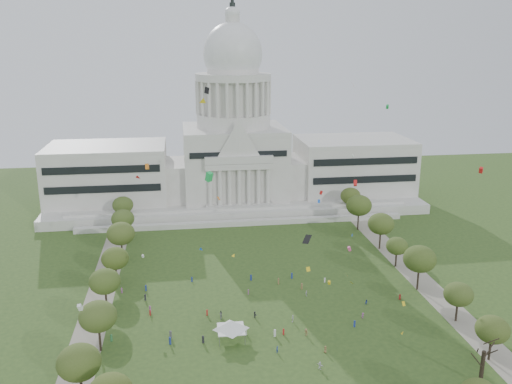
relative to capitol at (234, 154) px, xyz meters
The scene contains 33 objects.
ground 115.76m from the capitol, 90.00° to the right, with size 400.00×400.00×0.00m, color #304A1E.
capitol is the anchor object (origin of this frame).
path_left 98.93m from the capitol, 119.87° to the right, with size 8.00×160.00×0.04m, color gray.
path_right 98.93m from the capitol, 60.13° to the right, with size 8.00×160.00×0.04m, color gray.
row_tree_l_0 143.26m from the capitol, 108.50° to the right, with size 8.85×8.85×12.59m.
row_tree_r_0 141.31m from the capitol, 71.35° to the right, with size 7.67×7.67×10.91m.
row_tree_l_1 125.32m from the capitol, 110.71° to the right, with size 8.86×8.86×12.59m.
row_tree_r_1 125.12m from the capitol, 68.16° to the right, with size 7.58×7.58×10.78m.
row_tree_l_2 107.19m from the capitol, 115.07° to the right, with size 8.42×8.42×11.97m.
row_tree_r_2 106.56m from the capitol, 65.33° to the right, with size 9.55×9.55×13.58m.
row_tree_l_3 92.14m from the capitol, 118.96° to the right, with size 8.12×8.12×11.55m.
row_tree_r_3 91.98m from the capitol, 60.70° to the right, with size 7.01×7.01×9.98m.
row_tree_l_4 76.50m from the capitol, 125.78° to the right, with size 9.29×9.29×13.21m.
row_tree_r_4 78.81m from the capitol, 54.84° to the right, with size 9.19×9.19×13.06m.
row_tree_l_5 63.64m from the capitol, 136.72° to the right, with size 8.33×8.33×11.85m.
row_tree_r_5 62.67m from the capitol, 44.94° to the right, with size 9.82×9.82×13.96m.
row_tree_l_6 54.69m from the capitol, 152.45° to the right, with size 8.19×8.19×11.64m.
row_tree_r_6 54.32m from the capitol, 28.99° to the right, with size 8.42×8.42×11.97m.
big_bare_tree 147.23m from the capitol, 74.98° to the right, with size 6.00×5.00×12.80m.
event_tent 118.17m from the capitol, 96.37° to the right, with size 9.40×9.40×5.17m.
person_0 110.04m from the capitol, 70.20° to the right, with size 0.80×0.52×1.64m, color #B21E1E.
person_2 108.79m from the capitol, 75.86° to the right, with size 0.77×0.48×1.59m, color navy.
person_3 118.95m from the capitol, 87.22° to the right, with size 1.21×0.62×1.87m, color olive.
person_4 111.90m from the capitol, 88.03° to the right, with size 1.18×0.64×2.01m, color silver.
person_5 108.49m from the capitol, 93.06° to the right, with size 1.75×0.69×1.89m, color #4C4C51.
person_6 127.11m from the capitol, 86.14° to the right, with size 0.84×0.55×1.73m, color olive.
person_7 125.29m from the capitol, 91.31° to the right, with size 0.61×0.44×1.66m, color navy.
person_8 107.55m from the capitol, 97.95° to the right, with size 0.87×0.53×1.78m, color #4C4C51.
person_9 114.83m from the capitol, 78.45° to the right, with size 1.05×0.54×1.62m, color #994C8C.
person_10 98.72m from the capitol, 83.59° to the right, with size 0.99×0.54×1.69m, color silver.
person_11 133.21m from the capitol, 87.62° to the right, with size 1.74×0.69×1.88m, color silver.
distant_crowd 104.10m from the capitol, 98.18° to the right, with size 61.54×35.77×1.93m.
kite_swarm 106.82m from the capitol, 91.25° to the right, with size 93.83×97.96×58.13m.
Camera 1 is at (-23.64, -120.48, 70.91)m, focal length 38.00 mm.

